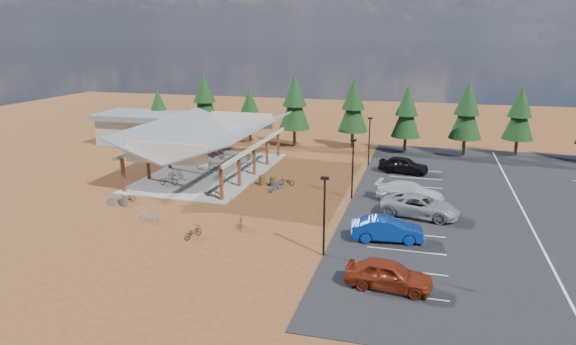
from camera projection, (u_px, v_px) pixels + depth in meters
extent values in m
plane|color=#5A3417|center=(288.00, 201.00, 42.81)|extent=(140.00, 140.00, 0.00)
cube|color=black|center=(522.00, 208.00, 40.90)|extent=(27.00, 44.00, 0.04)
cube|color=gray|center=(211.00, 172.00, 51.87)|extent=(10.60, 18.60, 0.10)
cube|color=#4E2116|center=(123.00, 175.00, 44.81)|extent=(0.25, 0.25, 3.00)
cube|color=#4E2116|center=(148.00, 163.00, 48.72)|extent=(0.25, 0.25, 3.00)
cube|color=#4E2116|center=(169.00, 154.00, 52.64)|extent=(0.25, 0.25, 3.00)
cube|color=#4E2116|center=(187.00, 146.00, 56.55)|extent=(0.25, 0.25, 3.00)
cube|color=#4E2116|center=(203.00, 139.00, 60.46)|extent=(0.25, 0.25, 3.00)
cube|color=#4E2116|center=(221.00, 182.00, 42.47)|extent=(0.25, 0.25, 3.00)
cube|color=#4E2116|center=(239.00, 170.00, 46.38)|extent=(0.25, 0.25, 3.00)
cube|color=#4E2116|center=(254.00, 159.00, 50.30)|extent=(0.25, 0.25, 3.00)
cube|color=#4E2116|center=(267.00, 151.00, 54.21)|extent=(0.25, 0.25, 3.00)
cube|color=#4E2116|center=(278.00, 143.00, 58.12)|extent=(0.25, 0.25, 3.00)
cube|color=beige|center=(165.00, 139.00, 52.35)|extent=(0.22, 18.00, 0.35)
cube|color=beige|center=(258.00, 145.00, 49.81)|extent=(0.22, 18.00, 0.35)
cube|color=slate|center=(183.00, 132.00, 51.58)|extent=(5.85, 19.40, 2.13)
cube|color=slate|center=(237.00, 135.00, 50.11)|extent=(5.85, 19.40, 2.13)
cube|color=beige|center=(166.00, 154.00, 42.48)|extent=(7.50, 0.15, 1.80)
cube|color=beige|center=(241.00, 120.00, 59.26)|extent=(7.50, 0.15, 1.80)
cube|color=#ADA593|center=(144.00, 131.00, 65.28)|extent=(10.00, 6.00, 3.20)
cube|color=slate|center=(143.00, 116.00, 64.77)|extent=(11.00, 7.00, 0.70)
cylinder|color=black|center=(324.00, 218.00, 31.58)|extent=(0.14, 0.14, 5.00)
cube|color=black|center=(325.00, 178.00, 30.92)|extent=(0.50, 0.25, 0.18)
cylinder|color=black|center=(352.00, 170.00, 42.76)|extent=(0.14, 0.14, 5.00)
cube|color=black|center=(353.00, 140.00, 42.10)|extent=(0.50, 0.25, 0.18)
cylinder|color=black|center=(369.00, 142.00, 53.94)|extent=(0.14, 0.14, 5.00)
cube|color=black|center=(370.00, 118.00, 53.28)|extent=(0.50, 0.25, 0.18)
cylinder|color=#4A351A|center=(262.00, 180.00, 47.24)|extent=(0.60, 0.60, 0.90)
cylinder|color=#4A351A|center=(273.00, 181.00, 46.92)|extent=(0.60, 0.60, 0.90)
cylinder|color=#382314|center=(160.00, 133.00, 68.16)|extent=(0.36, 0.36, 1.61)
cone|color=black|center=(159.00, 113.00, 67.45)|extent=(2.83, 2.83, 3.86)
cone|color=black|center=(158.00, 100.00, 67.04)|extent=(2.19, 2.19, 2.89)
cylinder|color=#382314|center=(206.00, 131.00, 68.08)|extent=(0.36, 0.36, 2.14)
cone|color=black|center=(205.00, 104.00, 67.14)|extent=(3.77, 3.77, 5.14)
cone|color=black|center=(204.00, 87.00, 66.58)|extent=(2.91, 2.91, 3.86)
cylinder|color=#382314|center=(250.00, 135.00, 66.59)|extent=(0.36, 0.36, 1.69)
cone|color=black|center=(250.00, 113.00, 65.84)|extent=(2.98, 2.98, 4.06)
cone|color=black|center=(249.00, 100.00, 65.41)|extent=(2.30, 2.30, 3.04)
cylinder|color=#382314|center=(295.00, 137.00, 63.88)|extent=(0.36, 0.36, 2.17)
cone|color=black|center=(295.00, 108.00, 62.92)|extent=(3.82, 3.82, 5.21)
cone|color=black|center=(295.00, 90.00, 62.36)|extent=(2.95, 2.95, 3.91)
cylinder|color=#382314|center=(352.00, 139.00, 62.88)|extent=(0.36, 0.36, 2.06)
cone|color=black|center=(353.00, 111.00, 61.98)|extent=(3.63, 3.63, 4.95)
cone|color=black|center=(354.00, 94.00, 61.44)|extent=(2.81, 2.81, 3.71)
cylinder|color=#382314|center=(405.00, 145.00, 60.25)|extent=(0.36, 0.36, 1.92)
cone|color=black|center=(406.00, 117.00, 59.41)|extent=(3.38, 3.38, 4.61)
cone|color=black|center=(407.00, 100.00, 58.91)|extent=(2.61, 2.61, 3.46)
cylinder|color=#382314|center=(464.00, 147.00, 58.47)|extent=(0.36, 0.36, 2.08)
cone|color=black|center=(466.00, 116.00, 57.55)|extent=(3.66, 3.66, 4.99)
cone|color=black|center=(468.00, 98.00, 57.02)|extent=(2.83, 2.83, 3.74)
cylinder|color=#382314|center=(516.00, 148.00, 58.57)|extent=(0.36, 0.36, 1.96)
cone|color=black|center=(519.00, 119.00, 57.71)|extent=(3.44, 3.44, 4.70)
cone|color=black|center=(521.00, 101.00, 57.21)|extent=(2.66, 2.66, 3.52)
imported|color=black|center=(168.00, 180.00, 47.03)|extent=(1.77, 0.96, 0.88)
imported|color=gray|center=(175.00, 174.00, 49.08)|extent=(1.56, 0.66, 0.91)
imported|color=navy|center=(205.00, 165.00, 52.22)|extent=(1.90, 0.78, 0.97)
imported|color=maroon|center=(217.00, 153.00, 57.18)|extent=(1.86, 0.60, 1.10)
imported|color=black|center=(212.00, 192.00, 43.59)|extent=(1.58, 0.77, 0.79)
imported|color=#9D9FA5|center=(220.00, 177.00, 47.88)|extent=(1.57, 0.79, 0.91)
imported|color=navy|center=(244.00, 164.00, 53.18)|extent=(1.59, 0.73, 0.80)
imported|color=maroon|center=(245.00, 155.00, 56.73)|extent=(1.55, 0.52, 0.92)
imported|color=black|center=(127.00, 199.00, 42.03)|extent=(1.09, 1.75, 0.87)
imported|color=#1F458D|center=(117.00, 200.00, 41.50)|extent=(1.80, 0.81, 0.92)
imported|color=maroon|center=(241.00, 223.00, 36.60)|extent=(0.97, 1.53, 0.89)
imported|color=black|center=(193.00, 232.00, 34.90)|extent=(1.06, 1.71, 0.85)
imported|color=gray|center=(149.00, 216.00, 37.98)|extent=(1.57, 0.84, 0.91)
imported|color=navy|center=(276.00, 186.00, 45.42)|extent=(1.26, 1.99, 0.99)
imported|color=black|center=(286.00, 181.00, 47.09)|extent=(1.56, 0.65, 0.80)
imported|color=maroon|center=(389.00, 275.00, 27.78)|extent=(4.84, 2.28, 1.60)
imported|color=navy|center=(387.00, 229.00, 34.30)|extent=(4.99, 2.33, 1.58)
imported|color=gray|center=(420.00, 206.00, 38.88)|extent=(6.23, 3.68, 1.63)
imported|color=silver|center=(410.00, 192.00, 42.40)|extent=(5.71, 2.76, 1.60)
imported|color=black|center=(404.00, 165.00, 51.21)|extent=(5.12, 2.73, 1.66)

